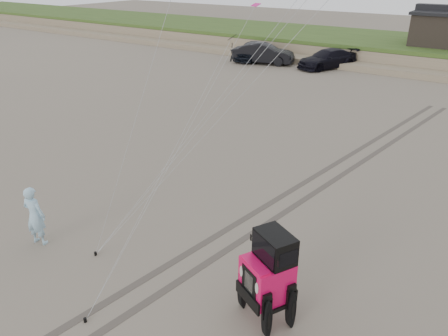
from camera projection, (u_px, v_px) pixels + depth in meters
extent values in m
plane|color=#6B6054|center=(130.00, 275.00, 12.66)|extent=(160.00, 160.00, 0.00)
cube|color=#7A6B54|center=(425.00, 53.00, 40.77)|extent=(160.00, 12.00, 1.40)
cube|color=#2D4719|center=(426.00, 44.00, 40.41)|extent=(160.00, 12.00, 0.35)
cube|color=#7A6B54|center=(406.00, 71.00, 36.10)|extent=(160.00, 3.50, 0.50)
imported|color=black|center=(252.00, 51.00, 41.07)|extent=(2.70, 5.34, 1.74)
imported|color=black|center=(263.00, 53.00, 39.52)|extent=(5.82, 3.42, 1.81)
imported|color=black|center=(327.00, 59.00, 37.76)|extent=(4.48, 5.95, 1.61)
imported|color=#88B4D3|center=(35.00, 216.00, 13.72)|extent=(0.83, 0.65, 2.01)
cube|color=#E01C85|center=(256.00, 5.00, 17.43)|extent=(0.47, 0.39, 0.12)
cube|color=black|center=(232.00, 37.00, 13.15)|extent=(0.48, 0.58, 0.25)
cylinder|color=black|center=(95.00, 254.00, 13.49)|extent=(0.08, 0.08, 0.12)
cylinder|color=black|center=(85.00, 320.00, 10.96)|extent=(0.08, 0.08, 0.12)
cube|color=#4C443D|center=(300.00, 185.00, 17.82)|extent=(4.42, 29.74, 0.01)
cube|color=#4C443D|center=(318.00, 190.00, 17.41)|extent=(4.42, 29.74, 0.01)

